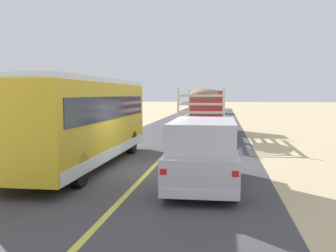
{
  "coord_description": "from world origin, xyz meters",
  "views": [
    {
      "loc": [
        2.51,
        -13.03,
        2.69
      ],
      "look_at": [
        0.0,
        4.78,
        1.21
      ],
      "focal_mm": 41.88,
      "sensor_mm": 36.0,
      "label": 1
    }
  ],
  "objects_px": {
    "suv_near": "(204,150)",
    "livestock_truck": "(206,107)",
    "bus": "(82,119)",
    "car_far": "(210,105)"
  },
  "relations": [
    {
      "from": "bus",
      "to": "suv_near",
      "type": "bearing_deg",
      "value": -30.56
    },
    {
      "from": "livestock_truck",
      "to": "bus",
      "type": "height_order",
      "value": "bus"
    },
    {
      "from": "bus",
      "to": "livestock_truck",
      "type": "bearing_deg",
      "value": 72.81
    },
    {
      "from": "suv_near",
      "to": "bus",
      "type": "xyz_separation_m",
      "value": [
        -4.64,
        2.74,
        0.66
      ]
    },
    {
      "from": "livestock_truck",
      "to": "suv_near",
      "type": "bearing_deg",
      "value": -87.76
    },
    {
      "from": "suv_near",
      "to": "bus",
      "type": "height_order",
      "value": "bus"
    },
    {
      "from": "livestock_truck",
      "to": "bus",
      "type": "xyz_separation_m",
      "value": [
        -4.02,
        -13.0,
        -0.04
      ]
    },
    {
      "from": "livestock_truck",
      "to": "car_far",
      "type": "xyz_separation_m",
      "value": [
        -0.69,
        27.86,
        -0.7
      ]
    },
    {
      "from": "bus",
      "to": "car_far",
      "type": "xyz_separation_m",
      "value": [
        3.33,
        40.86,
        -0.66
      ]
    },
    {
      "from": "suv_near",
      "to": "livestock_truck",
      "type": "relative_size",
      "value": 0.48
    }
  ]
}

